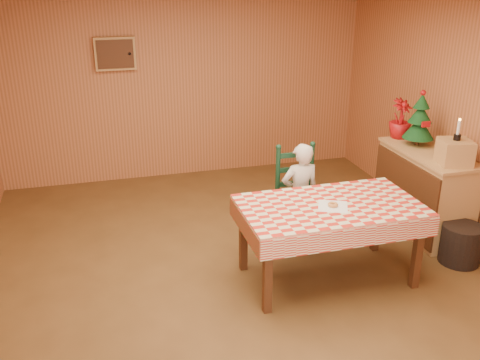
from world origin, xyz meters
name	(u,v)px	position (x,y,z in m)	size (l,w,h in m)	color
ground	(246,280)	(0.00, 0.00, 0.00)	(6.00, 6.00, 0.00)	brown
cabin_walls	(230,79)	(0.00, 0.53, 1.83)	(5.10, 6.05, 2.65)	#B76E42
dining_table	(330,212)	(0.75, -0.16, 0.69)	(1.66, 0.96, 0.77)	#4E2914
ladder_chair	(298,198)	(0.75, 0.62, 0.50)	(0.44, 0.40, 1.08)	#10311E
seated_child	(300,195)	(0.75, 0.57, 0.56)	(0.41, 0.27, 1.12)	silver
napkin	(333,206)	(0.75, -0.21, 0.77)	(0.26, 0.26, 0.00)	white
donut	(333,205)	(0.75, -0.21, 0.79)	(0.09, 0.09, 0.03)	#D08A4A
shelf_unit	(424,191)	(2.20, 0.50, 0.47)	(0.54, 1.24, 0.93)	tan
crate	(455,152)	(2.21, 0.10, 1.06)	(0.30, 0.30, 0.25)	tan
christmas_tree	(420,120)	(2.21, 0.75, 1.21)	(0.34, 0.34, 0.62)	#4E2914
flower_arrangement	(400,119)	(2.16, 1.05, 1.16)	(0.26, 0.26, 0.46)	#A50F13
candle_set	(458,134)	(2.21, 0.10, 1.24)	(0.07, 0.07, 0.22)	black
storage_bin	(461,244)	(2.17, -0.26, 0.20)	(0.40, 0.40, 0.40)	black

